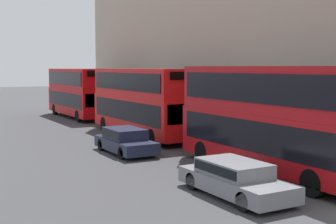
# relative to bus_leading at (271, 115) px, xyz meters

# --- Properties ---
(bus_leading) EXTENTS (2.59, 10.07, 4.52)m
(bus_leading) POSITION_rel_bus_leading_xyz_m (0.00, 0.00, 0.00)
(bus_leading) COLOR #A80F14
(bus_leading) RESTS_ON ground
(bus_second_in_queue) EXTENTS (2.59, 10.58, 4.37)m
(bus_second_in_queue) POSITION_rel_bus_leading_xyz_m (0.00, 12.25, -0.07)
(bus_second_in_queue) COLOR red
(bus_second_in_queue) RESTS_ON ground
(bus_third_in_queue) EXTENTS (2.59, 10.06, 4.32)m
(bus_third_in_queue) POSITION_rel_bus_leading_xyz_m (0.00, 25.18, -0.10)
(bus_third_in_queue) COLOR #B20C0F
(bus_third_in_queue) RESTS_ON ground
(car_dark_sedan) EXTENTS (1.85, 4.69, 1.23)m
(car_dark_sedan) POSITION_rel_bus_leading_xyz_m (-3.40, -2.01, -1.82)
(car_dark_sedan) COLOR slate
(car_dark_sedan) RESTS_ON ground
(car_hatchback) EXTENTS (1.82, 4.35, 1.31)m
(car_hatchback) POSITION_rel_bus_leading_xyz_m (-3.40, 7.31, -1.79)
(car_hatchback) COLOR #1E2338
(car_hatchback) RESTS_ON ground
(pedestrian) EXTENTS (0.36, 0.36, 1.63)m
(pedestrian) POSITION_rel_bus_leading_xyz_m (2.71, 24.32, -1.74)
(pedestrian) COLOR #334C6B
(pedestrian) RESTS_ON ground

